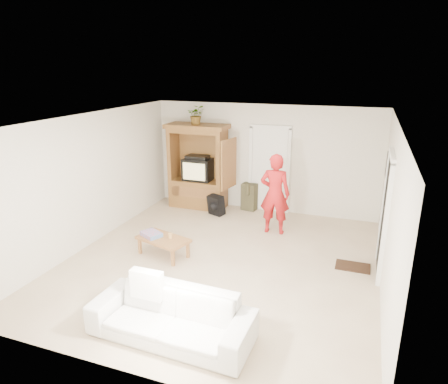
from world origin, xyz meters
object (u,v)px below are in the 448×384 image
at_px(armoire, 199,172).
at_px(coffee_table, 163,240).
at_px(man, 275,194).
at_px(sofa, 171,316).

height_order(armoire, coffee_table, armoire).
relative_size(armoire, coffee_table, 1.93).
bearing_deg(man, armoire, -27.62).
height_order(man, coffee_table, man).
bearing_deg(armoire, coffee_table, -80.62).
distance_m(man, sofa, 3.97).
bearing_deg(sofa, armoire, 111.09).
bearing_deg(coffee_table, sofa, -43.46).
xyz_separation_m(sofa, coffee_table, (-1.23, 2.09, 0.00)).
xyz_separation_m(man, coffee_table, (-1.71, -1.81, -0.55)).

